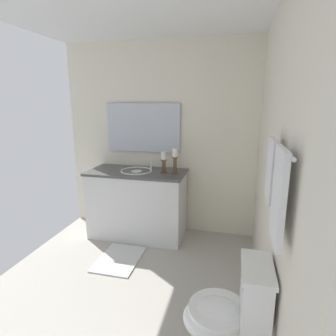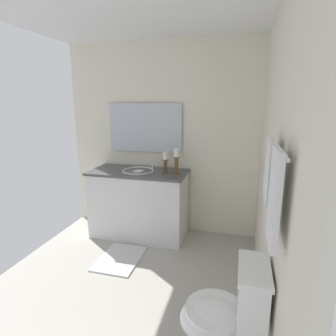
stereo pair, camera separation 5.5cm
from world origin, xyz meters
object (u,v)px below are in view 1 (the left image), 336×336
sink_basin (137,174)px  vanity_cabinet (137,203)px  candle_holder_tall (175,160)px  bath_mat (119,259)px  towel_near_vanity (271,170)px  mirror (143,128)px  towel_bar (281,147)px  towel_center (279,196)px  toilet (229,316)px  candle_holder_short (164,162)px

sink_basin → vanity_cabinet: bearing=-90.0°
vanity_cabinet → sink_basin: bearing=90.0°
candle_holder_tall → bath_mat: 1.29m
vanity_cabinet → towel_near_vanity: bearing=44.7°
sink_basin → candle_holder_tall: size_ratio=1.32×
mirror → candle_holder_tall: mirror is taller
towel_bar → towel_center: (0.18, -0.02, -0.22)m
sink_basin → bath_mat: (0.62, -0.00, -0.82)m
towel_bar → bath_mat: size_ratio=1.18×
candle_holder_tall → towel_near_vanity: size_ratio=0.80×
vanity_cabinet → sink_basin: (-0.00, 0.00, 0.39)m
vanity_cabinet → toilet: vanity_cabinet is taller
toilet → towel_near_vanity: towel_near_vanity is taller
vanity_cabinet → toilet: (1.61, 1.20, -0.07)m
sink_basin → towel_center: towel_center is taller
sink_basin → towel_center: 2.30m
sink_basin → candle_holder_tall: (0.01, 0.49, 0.20)m
candle_holder_tall → towel_bar: size_ratio=0.43×
bath_mat → sink_basin: bearing=179.9°
vanity_cabinet → toilet: 2.01m
mirror → towel_bar: (1.87, 1.42, 0.09)m
towel_center → vanity_cabinet: bearing=-141.6°
toilet → bath_mat: (-0.98, -1.20, -0.36)m
candle_holder_short → toilet: candle_holder_short is taller
towel_bar → towel_near_vanity: 0.25m
vanity_cabinet → towel_near_vanity: (1.42, 1.40, 0.87)m
sink_basin → candle_holder_tall: candle_holder_tall is taller
towel_near_vanity → candle_holder_short: bearing=-143.6°
candle_holder_short → towel_bar: (1.61, 1.07, 0.48)m
mirror → towel_near_vanity: mirror is taller
bath_mat → candle_holder_tall: bearing=141.1°
vanity_cabinet → towel_bar: bearing=41.7°
candle_holder_tall → towel_near_vanity: towel_near_vanity is taller
towel_near_vanity → towel_center: (0.35, 0.00, -0.05)m
vanity_cabinet → mirror: (-0.28, 0.00, 0.94)m
vanity_cabinet → bath_mat: vanity_cabinet is taller
towel_bar → toilet: bearing=-86.4°
mirror → candle_holder_tall: size_ratio=3.21×
candle_holder_short → bath_mat: candle_holder_short is taller
vanity_cabinet → sink_basin: sink_basin is taller
towel_near_vanity → bath_mat: (-0.79, -1.40, -1.29)m
vanity_cabinet → candle_holder_tall: size_ratio=4.01×
candle_holder_tall → towel_center: size_ratio=0.63×
candle_holder_short → towel_center: towel_center is taller
mirror → bath_mat: mirror is taller
mirror → candle_holder_short: size_ratio=3.87×
sink_basin → toilet: 2.06m
vanity_cabinet → towel_center: (1.77, 1.40, 0.82)m
towel_center → toilet: bearing=-128.5°
towel_center → candle_holder_tall: bearing=-152.6°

